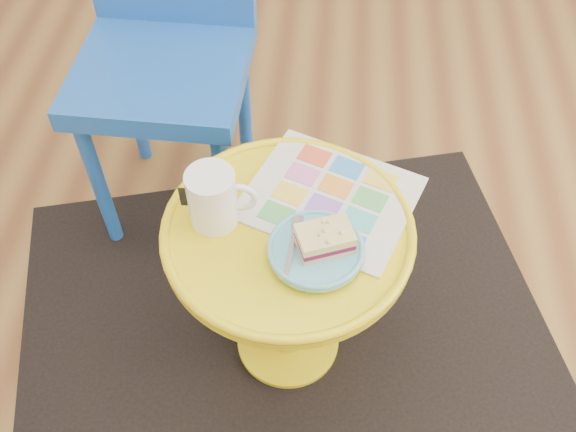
# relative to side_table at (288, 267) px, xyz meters

# --- Properties ---
(floor) EXTENTS (4.00, 4.00, 0.00)m
(floor) POSITION_rel_side_table_xyz_m (0.03, -0.20, -0.33)
(floor) COLOR brown
(floor) RESTS_ON ground
(room_walls) EXTENTS (4.00, 4.00, 4.00)m
(room_walls) POSITION_rel_side_table_xyz_m (-0.96, 0.79, -0.27)
(room_walls) COLOR silver
(room_walls) RESTS_ON ground
(rug) EXTENTS (1.54, 1.39, 0.01)m
(rug) POSITION_rel_side_table_xyz_m (0.00, -0.00, -0.33)
(rug) COLOR black
(rug) RESTS_ON ground
(side_table) EXTENTS (0.49, 0.49, 0.46)m
(side_table) POSITION_rel_side_table_xyz_m (0.00, 0.00, 0.00)
(side_table) COLOR yellow
(side_table) RESTS_ON ground
(chair) EXTENTS (0.42, 0.42, 0.91)m
(chair) POSITION_rel_side_table_xyz_m (-0.33, 0.52, 0.19)
(chair) COLOR #1B55B2
(chair) RESTS_ON ground
(newspaper) EXTENTS (0.40, 0.37, 0.01)m
(newspaper) POSITION_rel_side_table_xyz_m (0.08, 0.08, 0.13)
(newspaper) COLOR silver
(newspaper) RESTS_ON side_table
(mug) EXTENTS (0.13, 0.09, 0.12)m
(mug) POSITION_rel_side_table_xyz_m (-0.14, 0.01, 0.20)
(mug) COLOR white
(mug) RESTS_ON side_table
(plate) EXTENTS (0.18, 0.18, 0.02)m
(plate) POSITION_rel_side_table_xyz_m (0.06, -0.06, 0.15)
(plate) COLOR #62B6CF
(plate) RESTS_ON newspaper
(cake_slice) EXTENTS (0.12, 0.10, 0.04)m
(cake_slice) POSITION_rel_side_table_xyz_m (0.07, -0.05, 0.18)
(cake_slice) COLOR #D3BC8C
(cake_slice) RESTS_ON plate
(fork) EXTENTS (0.03, 0.14, 0.00)m
(fork) POSITION_rel_side_table_xyz_m (0.01, -0.05, 0.16)
(fork) COLOR silver
(fork) RESTS_ON plate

